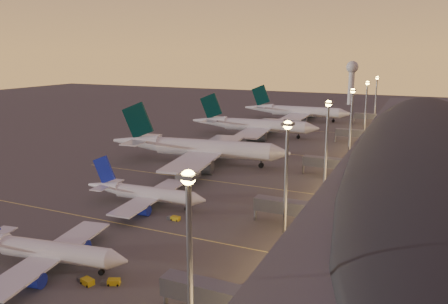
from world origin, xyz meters
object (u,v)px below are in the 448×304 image
(airliner_wide_mid, at_px, (254,125))
(radar_tower, at_px, (352,75))
(airliner_narrow_north, at_px, (145,193))
(baggage_tug_c, at_px, (174,218))
(baggage_tug_a, at_px, (86,281))
(baggage_tug_b, at_px, (111,282))
(airliner_wide_far, at_px, (296,111))
(airliner_wide_near, at_px, (198,148))
(airliner_narrow_south, at_px, (42,250))

(airliner_wide_mid, height_order, radar_tower, radar_tower)
(airliner_narrow_north, bearing_deg, baggage_tug_c, -29.78)
(airliner_narrow_north, height_order, baggage_tug_c, airliner_narrow_north)
(baggage_tug_a, relative_size, baggage_tug_b, 1.07)
(airliner_wide_mid, bearing_deg, baggage_tug_b, -84.60)
(baggage_tug_a, xyz_separation_m, baggage_tug_b, (4.17, 1.56, -0.03))
(airliner_wide_far, height_order, baggage_tug_a, airliner_wide_far)
(airliner_narrow_north, height_order, airliner_wide_far, airliner_wide_far)
(airliner_wide_mid, bearing_deg, airliner_wide_far, 79.58)
(airliner_narrow_north, height_order, airliner_wide_mid, airliner_wide_mid)
(airliner_wide_near, xyz_separation_m, airliner_wide_mid, (-0.22, 57.28, -0.41))
(radar_tower, distance_m, baggage_tug_a, 290.11)
(airliner_narrow_north, distance_m, baggage_tug_a, 39.82)
(airliner_wide_near, xyz_separation_m, radar_tower, (21.82, 207.18, 16.37))
(radar_tower, relative_size, baggage_tug_c, 10.03)
(airliner_narrow_north, bearing_deg, airliner_wide_near, 96.06)
(airliner_wide_mid, relative_size, airliner_wide_far, 0.99)
(airliner_wide_near, distance_m, airliner_wide_far, 114.02)
(baggage_tug_a, relative_size, baggage_tug_c, 1.13)
(airliner_wide_near, relative_size, radar_tower, 2.05)
(airliner_wide_mid, relative_size, radar_tower, 1.90)
(airliner_narrow_north, bearing_deg, airliner_narrow_south, -90.99)
(baggage_tug_c, bearing_deg, radar_tower, 91.77)
(baggage_tug_a, bearing_deg, airliner_wide_mid, 112.87)
(airliner_wide_near, distance_m, baggage_tug_c, 54.78)
(airliner_wide_far, distance_m, radar_tower, 96.24)
(airliner_wide_far, bearing_deg, baggage_tug_b, -85.30)
(airliner_wide_far, xyz_separation_m, baggage_tug_a, (16.44, -196.05, -4.70))
(airliner_wide_far, xyz_separation_m, radar_tower, (16.85, 93.27, 16.71))
(airliner_narrow_south, distance_m, baggage_tug_a, 11.99)
(airliner_narrow_north, bearing_deg, airliner_wide_far, 87.07)
(airliner_wide_mid, distance_m, airliner_wide_far, 56.86)
(airliner_narrow_south, xyz_separation_m, baggage_tug_a, (11.56, -1.57, -2.77))
(radar_tower, bearing_deg, baggage_tug_c, -90.36)
(baggage_tug_b, bearing_deg, radar_tower, 66.84)
(airliner_wide_mid, distance_m, radar_tower, 152.43)
(airliner_narrow_north, xyz_separation_m, baggage_tug_b, (17.61, -35.81, -2.75))
(radar_tower, bearing_deg, baggage_tug_b, -89.25)
(airliner_wide_mid, height_order, baggage_tug_b, airliner_wide_mid)
(airliner_wide_near, xyz_separation_m, airliner_wide_far, (4.96, 113.91, -0.33))
(airliner_narrow_south, bearing_deg, airliner_wide_far, 82.23)
(airliner_narrow_south, relative_size, baggage_tug_b, 10.15)
(airliner_narrow_north, bearing_deg, baggage_tug_a, -74.23)
(airliner_wide_near, height_order, baggage_tug_b, airliner_wide_near)
(baggage_tug_a, height_order, baggage_tug_c, baggage_tug_a)
(airliner_narrow_south, xyz_separation_m, radar_tower, (11.97, 287.75, 18.64))
(airliner_wide_far, relative_size, radar_tower, 1.93)
(airliner_wide_far, xyz_separation_m, baggage_tug_c, (15.23, -164.58, -4.73))
(airliner_narrow_south, bearing_deg, radar_tower, 78.41)
(airliner_wide_far, bearing_deg, airliner_wide_mid, -96.57)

